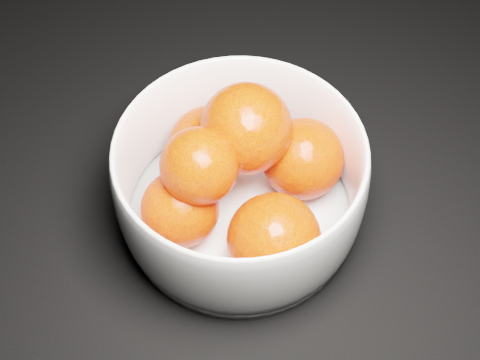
# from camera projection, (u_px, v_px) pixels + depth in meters

# --- Properties ---
(bowl) EXTENTS (0.22, 0.22, 0.11)m
(bowl) POSITION_uv_depth(u_px,v_px,m) (240.00, 184.00, 0.60)
(bowl) COLOR white
(bowl) RESTS_ON ground
(orange_pile) EXTENTS (0.17, 0.17, 0.12)m
(orange_pile) POSITION_uv_depth(u_px,v_px,m) (242.00, 174.00, 0.59)
(orange_pile) COLOR red
(orange_pile) RESTS_ON bowl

